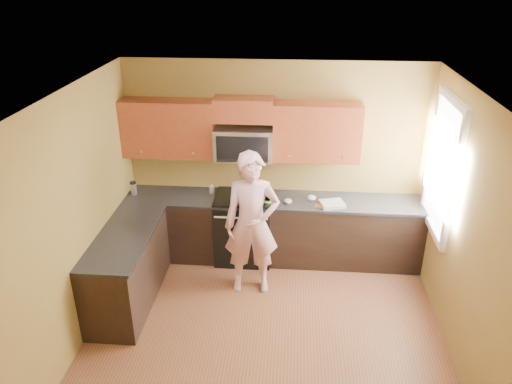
# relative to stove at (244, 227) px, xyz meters

# --- Properties ---
(floor) EXTENTS (4.00, 4.00, 0.00)m
(floor) POSITION_rel_stove_xyz_m (0.40, -1.68, -0.47)
(floor) COLOR brown
(floor) RESTS_ON ground
(ceiling) EXTENTS (4.00, 4.00, 0.00)m
(ceiling) POSITION_rel_stove_xyz_m (0.40, -1.68, 2.23)
(ceiling) COLOR white
(ceiling) RESTS_ON ground
(wall_back) EXTENTS (4.00, 0.00, 4.00)m
(wall_back) POSITION_rel_stove_xyz_m (0.40, 0.32, 0.88)
(wall_back) COLOR olive
(wall_back) RESTS_ON ground
(wall_left) EXTENTS (0.00, 4.00, 4.00)m
(wall_left) POSITION_rel_stove_xyz_m (-1.60, -1.68, 0.88)
(wall_left) COLOR olive
(wall_left) RESTS_ON ground
(wall_right) EXTENTS (0.00, 4.00, 4.00)m
(wall_right) POSITION_rel_stove_xyz_m (2.40, -1.68, 0.88)
(wall_right) COLOR olive
(wall_right) RESTS_ON ground
(cabinet_back_run) EXTENTS (4.00, 0.60, 0.88)m
(cabinet_back_run) POSITION_rel_stove_xyz_m (0.40, 0.02, -0.03)
(cabinet_back_run) COLOR black
(cabinet_back_run) RESTS_ON floor
(cabinet_left_run) EXTENTS (0.60, 1.60, 0.88)m
(cabinet_left_run) POSITION_rel_stove_xyz_m (-1.30, -1.08, -0.03)
(cabinet_left_run) COLOR black
(cabinet_left_run) RESTS_ON floor
(countertop_back) EXTENTS (4.00, 0.62, 0.04)m
(countertop_back) POSITION_rel_stove_xyz_m (0.40, 0.01, 0.43)
(countertop_back) COLOR black
(countertop_back) RESTS_ON cabinet_back_run
(countertop_left) EXTENTS (0.62, 1.60, 0.04)m
(countertop_left) POSITION_rel_stove_xyz_m (-1.29, -1.08, 0.43)
(countertop_left) COLOR black
(countertop_left) RESTS_ON cabinet_left_run
(stove) EXTENTS (0.76, 0.65, 0.95)m
(stove) POSITION_rel_stove_xyz_m (0.00, 0.00, 0.00)
(stove) COLOR black
(stove) RESTS_ON floor
(microwave) EXTENTS (0.76, 0.40, 0.42)m
(microwave) POSITION_rel_stove_xyz_m (0.00, 0.12, 0.97)
(microwave) COLOR silver
(microwave) RESTS_ON wall_back
(upper_cab_left) EXTENTS (1.22, 0.33, 0.75)m
(upper_cab_left) POSITION_rel_stove_xyz_m (-0.99, 0.16, 0.97)
(upper_cab_left) COLOR brown
(upper_cab_left) RESTS_ON wall_back
(upper_cab_right) EXTENTS (1.12, 0.33, 0.75)m
(upper_cab_right) POSITION_rel_stove_xyz_m (0.94, 0.16, 0.97)
(upper_cab_right) COLOR brown
(upper_cab_right) RESTS_ON wall_back
(upper_cab_over_mw) EXTENTS (0.76, 0.33, 0.30)m
(upper_cab_over_mw) POSITION_rel_stove_xyz_m (0.00, 0.16, 1.62)
(upper_cab_over_mw) COLOR brown
(upper_cab_over_mw) RESTS_ON wall_back
(window) EXTENTS (0.06, 1.06, 1.66)m
(window) POSITION_rel_stove_xyz_m (2.38, -0.48, 1.17)
(window) COLOR white
(window) RESTS_ON wall_right
(woman) EXTENTS (0.71, 0.50, 1.84)m
(woman) POSITION_rel_stove_xyz_m (0.18, -0.70, 0.44)
(woman) COLOR pink
(woman) RESTS_ON floor
(frying_pan) EXTENTS (0.34, 0.46, 0.05)m
(frying_pan) POSITION_rel_stove_xyz_m (-0.02, -0.13, 0.47)
(frying_pan) COLOR black
(frying_pan) RESTS_ON stove
(butter_tub) EXTENTS (0.15, 0.15, 0.08)m
(butter_tub) POSITION_rel_stove_xyz_m (0.33, -0.13, 0.45)
(butter_tub) COLOR yellow
(butter_tub) RESTS_ON countertop_back
(toast_slice) EXTENTS (0.14, 0.14, 0.01)m
(toast_slice) POSITION_rel_stove_xyz_m (1.01, -0.15, 0.45)
(toast_slice) COLOR #B27F47
(toast_slice) RESTS_ON countertop_back
(napkin_a) EXTENTS (0.14, 0.15, 0.06)m
(napkin_a) POSITION_rel_stove_xyz_m (0.60, -0.10, 0.48)
(napkin_a) COLOR silver
(napkin_a) RESTS_ON countertop_back
(napkin_b) EXTENTS (0.16, 0.17, 0.07)m
(napkin_b) POSITION_rel_stove_xyz_m (0.91, 0.02, 0.48)
(napkin_b) COLOR silver
(napkin_b) RESTS_ON countertop_back
(dish_towel) EXTENTS (0.35, 0.31, 0.05)m
(dish_towel) POSITION_rel_stove_xyz_m (1.18, -0.12, 0.47)
(dish_towel) COLOR white
(dish_towel) RESTS_ON countertop_back
(travel_mug) EXTENTS (0.10, 0.10, 0.18)m
(travel_mug) POSITION_rel_stove_xyz_m (-1.50, 0.00, 0.45)
(travel_mug) COLOR silver
(travel_mug) RESTS_ON countertop_back
(glass_b) EXTENTS (0.09, 0.09, 0.12)m
(glass_b) POSITION_rel_stove_xyz_m (-0.45, 0.12, 0.51)
(glass_b) COLOR silver
(glass_b) RESTS_ON countertop_back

